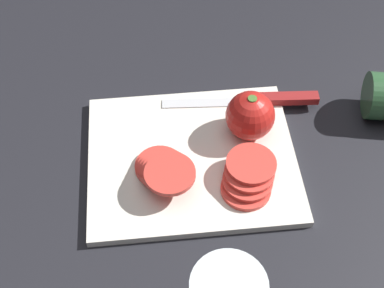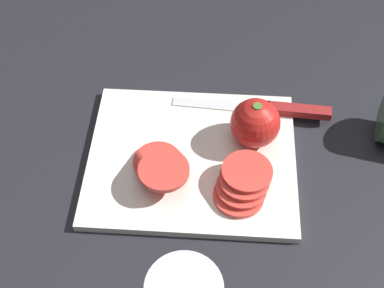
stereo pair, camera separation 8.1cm
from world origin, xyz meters
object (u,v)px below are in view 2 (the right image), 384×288
knife (283,110)px  whole_tomato (255,123)px  tomato_slice_stack_near (161,166)px  tomato_slice_stack_far (243,184)px

knife → whole_tomato: bearing=54.0°
tomato_slice_stack_near → tomato_slice_stack_far: (0.12, -0.02, -0.00)m
whole_tomato → knife: bearing=50.2°
tomato_slice_stack_near → tomato_slice_stack_far: tomato_slice_stack_near is taller
tomato_slice_stack_near → whole_tomato: bearing=28.5°
whole_tomato → tomato_slice_stack_near: size_ratio=0.71×
knife → tomato_slice_stack_far: 0.17m
knife → tomato_slice_stack_far: bearing=70.7°
whole_tomato → tomato_slice_stack_near: (-0.14, -0.08, -0.02)m
knife → tomato_slice_stack_far: size_ratio=2.57×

